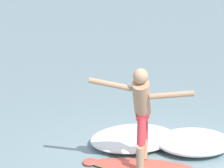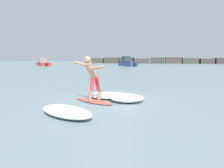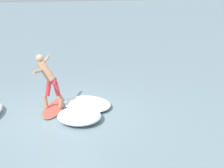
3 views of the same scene
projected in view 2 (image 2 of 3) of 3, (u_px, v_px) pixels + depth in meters
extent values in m
plane|color=gray|center=(106.00, 102.00, 8.86)|extent=(200.00, 200.00, 0.00)
cube|color=#414338|center=(98.00, 61.00, 72.81)|extent=(4.52, 4.03, 1.59)
cube|color=#3F3E32|center=(112.00, 60.00, 71.75)|extent=(4.82, 4.60, 1.81)
cube|color=#423F3A|center=(127.00, 60.00, 70.69)|extent=(4.60, 3.63, 1.87)
cube|color=#473E3F|center=(142.00, 61.00, 69.67)|extent=(4.81, 4.41, 1.53)
cube|color=#3B403A|center=(157.00, 60.00, 68.60)|extent=(4.19, 4.52, 1.84)
cube|color=#493D3B|center=(173.00, 60.00, 67.55)|extent=(5.05, 3.55, 1.89)
cube|color=#3D433A|center=(190.00, 61.00, 66.52)|extent=(4.83, 4.41, 1.67)
cube|color=#423B36|center=(207.00, 61.00, 65.48)|extent=(4.10, 3.29, 1.51)
cube|color=#3D363C|center=(224.00, 61.00, 64.42)|extent=(4.91, 3.48, 1.72)
ellipsoid|color=#DF5140|center=(95.00, 101.00, 8.79)|extent=(1.85, 1.42, 0.07)
ellipsoid|color=#DF5140|center=(81.00, 98.00, 9.41)|extent=(0.38, 0.41, 0.06)
ellipsoid|color=#339E56|center=(95.00, 101.00, 8.79)|extent=(1.86, 1.44, 0.03)
cone|color=black|center=(108.00, 106.00, 8.30)|extent=(0.07, 0.07, 0.14)
cone|color=black|center=(109.00, 105.00, 8.50)|extent=(0.07, 0.07, 0.14)
cone|color=black|center=(103.00, 107.00, 8.26)|extent=(0.07, 0.07, 0.14)
cylinder|color=tan|center=(90.00, 96.00, 8.57)|extent=(0.20, 0.22, 0.43)
cylinder|color=#D6343C|center=(92.00, 85.00, 8.61)|extent=(0.25, 0.27, 0.47)
cylinder|color=tan|center=(99.00, 95.00, 8.94)|extent=(0.20, 0.22, 0.43)
cylinder|color=#D6343C|center=(97.00, 84.00, 8.81)|extent=(0.25, 0.27, 0.47)
cube|color=#D6343C|center=(95.00, 78.00, 8.67)|extent=(0.31, 0.33, 0.16)
cylinder|color=tan|center=(91.00, 70.00, 8.51)|extent=(0.54, 0.65, 0.72)
sphere|color=tan|center=(88.00, 59.00, 8.33)|extent=(0.24, 0.24, 0.24)
cylinder|color=tan|center=(98.00, 68.00, 8.07)|extent=(0.66, 0.47, 0.21)
cylinder|color=tan|center=(81.00, 64.00, 8.73)|extent=(0.66, 0.45, 0.20)
cube|color=navy|center=(128.00, 64.00, 46.51)|extent=(4.82, 6.03, 0.94)
cone|color=navy|center=(121.00, 63.00, 49.72)|extent=(1.37, 1.41, 0.94)
cube|color=black|center=(128.00, 62.00, 46.46)|extent=(4.83, 6.01, 0.08)
cube|color=#324344|center=(126.00, 59.00, 47.17)|extent=(2.09, 2.22, 1.20)
cube|color=#232D38|center=(124.00, 58.00, 47.99)|extent=(0.89, 0.60, 0.60)
cylinder|color=silver|center=(126.00, 54.00, 47.04)|extent=(0.06, 0.06, 0.90)
cube|color=black|center=(135.00, 64.00, 43.57)|extent=(0.45, 0.43, 0.52)
cube|color=#BB352C|center=(43.00, 64.00, 49.16)|extent=(6.26, 7.06, 0.69)
cone|color=#BB352C|center=(41.00, 64.00, 52.90)|extent=(1.35, 1.44, 0.69)
cube|color=black|center=(43.00, 63.00, 49.12)|extent=(6.26, 7.04, 0.08)
cube|color=gray|center=(43.00, 60.00, 49.87)|extent=(2.62, 2.71, 1.04)
cube|color=#232D38|center=(42.00, 60.00, 50.84)|extent=(1.01, 0.82, 0.52)
cylinder|color=silver|center=(43.00, 56.00, 49.75)|extent=(0.06, 0.06, 0.90)
cube|color=black|center=(46.00, 64.00, 45.77)|extent=(0.46, 0.44, 0.52)
ellipsoid|color=white|center=(127.00, 98.00, 8.90)|extent=(1.58, 1.48, 0.31)
ellipsoid|color=white|center=(108.00, 95.00, 9.77)|extent=(2.01, 1.78, 0.22)
ellipsoid|color=white|center=(66.00, 111.00, 6.72)|extent=(2.38, 1.98, 0.28)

